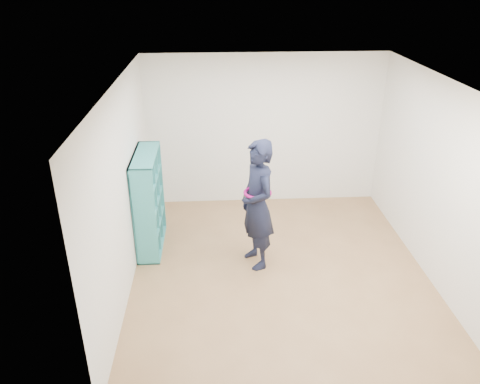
{
  "coord_description": "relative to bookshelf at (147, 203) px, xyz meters",
  "views": [
    {
      "loc": [
        -0.86,
        -5.32,
        3.79
      ],
      "look_at": [
        -0.53,
        0.3,
        1.1
      ],
      "focal_mm": 35.0,
      "sensor_mm": 36.0,
      "label": 1
    }
  ],
  "objects": [
    {
      "name": "floor",
      "position": [
        1.85,
        -0.81,
        -0.72
      ],
      "size": [
        4.5,
        4.5,
        0.0
      ],
      "primitive_type": "plane",
      "color": "olive",
      "rests_on": "ground"
    },
    {
      "name": "ceiling",
      "position": [
        1.85,
        -0.81,
        1.88
      ],
      "size": [
        4.5,
        4.5,
        0.0
      ],
      "primitive_type": "plane",
      "color": "white",
      "rests_on": "wall_back"
    },
    {
      "name": "wall_left",
      "position": [
        -0.15,
        -0.81,
        0.58
      ],
      "size": [
        0.02,
        4.5,
        2.6
      ],
      "primitive_type": "cube",
      "color": "white",
      "rests_on": "floor"
    },
    {
      "name": "wall_right",
      "position": [
        3.85,
        -0.81,
        0.58
      ],
      "size": [
        0.02,
        4.5,
        2.6
      ],
      "primitive_type": "cube",
      "color": "white",
      "rests_on": "floor"
    },
    {
      "name": "wall_back",
      "position": [
        1.85,
        1.44,
        0.58
      ],
      "size": [
        4.0,
        0.02,
        2.6
      ],
      "primitive_type": "cube",
      "color": "white",
      "rests_on": "floor"
    },
    {
      "name": "wall_front",
      "position": [
        1.85,
        -3.06,
        0.58
      ],
      "size": [
        4.0,
        0.02,
        2.6
      ],
      "primitive_type": "cube",
      "color": "white",
      "rests_on": "floor"
    },
    {
      "name": "bookshelf",
      "position": [
        0.0,
        0.0,
        0.0
      ],
      "size": [
        0.32,
        1.1,
        1.47
      ],
      "color": "teal",
      "rests_on": "floor"
    },
    {
      "name": "person",
      "position": [
        1.55,
        -0.56,
        0.2
      ],
      "size": [
        0.64,
        0.78,
        1.83
      ],
      "rotation": [
        0.0,
        0.0,
        -1.23
      ],
      "color": "black",
      "rests_on": "floor"
    },
    {
      "name": "smartphone",
      "position": [
        1.39,
        -0.54,
        0.32
      ],
      "size": [
        0.05,
        0.11,
        0.14
      ],
      "rotation": [
        0.43,
        0.0,
        0.38
      ],
      "color": "silver",
      "rests_on": "person"
    }
  ]
}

